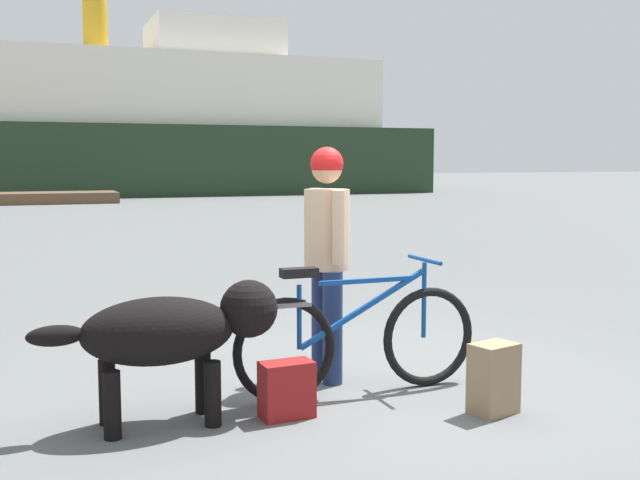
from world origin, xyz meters
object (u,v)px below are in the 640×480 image
bicycle (357,339)px  handbag_pannier (287,390)px  person_cyclist (327,242)px  backpack (494,378)px  dog (174,331)px  ferry_boat (166,129)px

bicycle → handbag_pannier: (-0.59, -0.27, -0.20)m
bicycle → person_cyclist: person_cyclist is taller
bicycle → person_cyclist: bearing=99.0°
backpack → handbag_pannier: 1.28m
dog → ferry_boat: size_ratio=0.06×
bicycle → ferry_boat: bearing=82.3°
backpack → ferry_boat: 33.02m
bicycle → ferry_boat: size_ratio=0.07×
dog → backpack: size_ratio=3.32×
bicycle → ferry_boat: ferry_boat is taller
bicycle → dog: (-1.24, -0.13, 0.18)m
person_cyclist → backpack: 1.48m
bicycle → backpack: size_ratio=3.97×
dog → handbag_pannier: dog is taller
person_cyclist → ferry_boat: size_ratio=0.07×
bicycle → dog: size_ratio=1.20×
backpack → person_cyclist: bearing=123.3°
dog → person_cyclist: bearing=24.0°
bicycle → dog: bearing=-173.9°
backpack → ferry_boat: ferry_boat is taller
backpack → handbag_pannier: (-1.22, 0.39, -0.05)m
ferry_boat → dog: bearing=-99.8°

